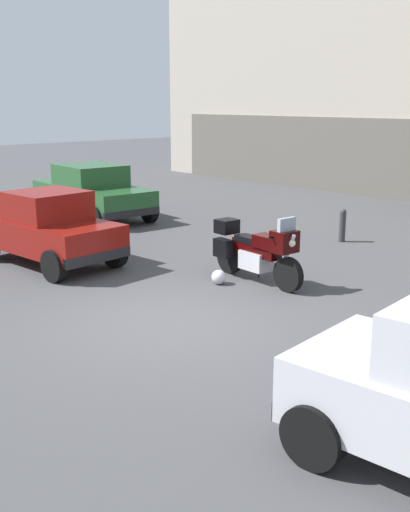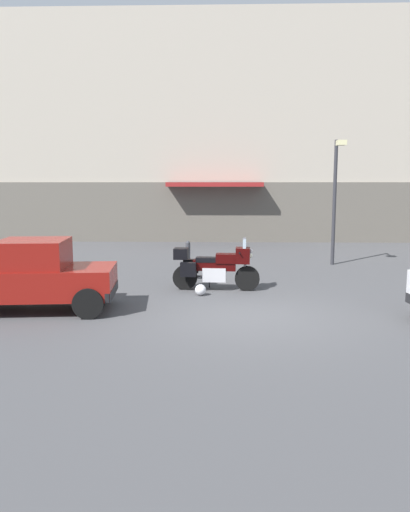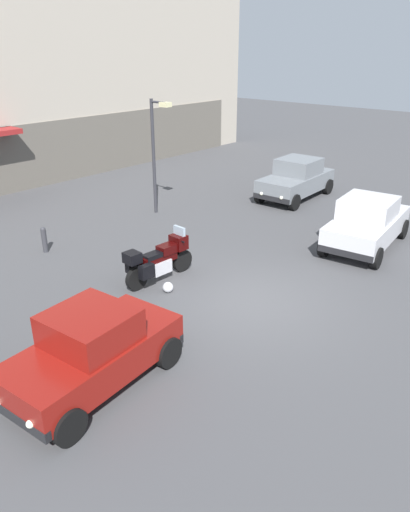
# 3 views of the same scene
# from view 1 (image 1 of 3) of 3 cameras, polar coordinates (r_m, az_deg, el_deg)

# --- Properties ---
(ground_plane) EXTENTS (80.00, 80.00, 0.00)m
(ground_plane) POSITION_cam_1_polar(r_m,az_deg,el_deg) (9.77, -2.88, -6.10)
(ground_plane) COLOR #424244
(motorcycle) EXTENTS (2.26, 0.78, 1.36)m
(motorcycle) POSITION_cam_1_polar(r_m,az_deg,el_deg) (11.77, 4.78, 0.56)
(motorcycle) COLOR black
(motorcycle) RESTS_ON ground
(helmet) EXTENTS (0.28, 0.28, 0.28)m
(helmet) POSITION_cam_1_polar(r_m,az_deg,el_deg) (11.66, 1.29, -1.97)
(helmet) COLOR silver
(helmet) RESTS_ON ground
(car_sedan_far) EXTENTS (4.65, 2.13, 1.56)m
(car_sedan_far) POSITION_cam_1_polar(r_m,az_deg,el_deg) (18.69, -10.49, 5.96)
(car_sedan_far) COLOR #235128
(car_sedan_far) RESTS_ON ground
(car_compact_side) EXTENTS (3.58, 2.00, 1.56)m
(car_compact_side) POSITION_cam_1_polar(r_m,az_deg,el_deg) (13.42, -14.32, 2.51)
(car_compact_side) COLOR maroon
(car_compact_side) RESTS_ON ground
(bollard_curbside) EXTENTS (0.16, 0.16, 0.82)m
(bollard_curbside) POSITION_cam_1_polar(r_m,az_deg,el_deg) (15.50, 12.66, 2.89)
(bollard_curbside) COLOR #333338
(bollard_curbside) RESTS_ON ground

